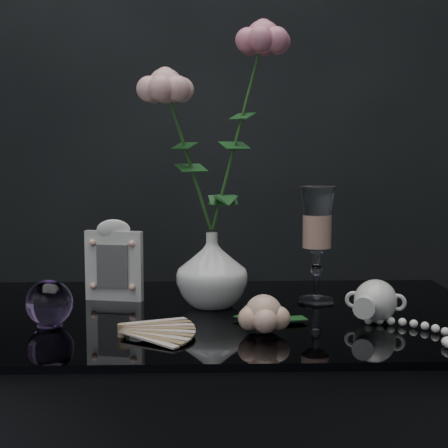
{
  "coord_description": "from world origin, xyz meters",
  "views": [
    {
      "loc": [
        0.02,
        -1.14,
        1.05
      ],
      "look_at": [
        0.06,
        0.03,
        0.92
      ],
      "focal_mm": 55.0,
      "sensor_mm": 36.0,
      "label": 1
    }
  ],
  "objects_px": {
    "wine_glass": "(317,245)",
    "loose_rose": "(264,314)",
    "vase": "(212,270)",
    "picture_frame": "(114,260)",
    "paperweight": "(49,303)",
    "pearl_jar": "(375,299)"
  },
  "relations": [
    {
      "from": "wine_glass",
      "to": "loose_rose",
      "type": "xyz_separation_m",
      "value": [
        -0.12,
        -0.22,
        -0.08
      ]
    },
    {
      "from": "vase",
      "to": "picture_frame",
      "type": "distance_m",
      "value": 0.19
    },
    {
      "from": "paperweight",
      "to": "pearl_jar",
      "type": "xyz_separation_m",
      "value": [
        0.54,
        0.02,
        -0.0
      ]
    },
    {
      "from": "vase",
      "to": "pearl_jar",
      "type": "bearing_deg",
      "value": -22.78
    },
    {
      "from": "wine_glass",
      "to": "paperweight",
      "type": "relative_size",
      "value": 2.85
    },
    {
      "from": "wine_glass",
      "to": "picture_frame",
      "type": "bearing_deg",
      "value": 175.96
    },
    {
      "from": "picture_frame",
      "to": "paperweight",
      "type": "distance_m",
      "value": 0.21
    },
    {
      "from": "wine_glass",
      "to": "paperweight",
      "type": "distance_m",
      "value": 0.5
    },
    {
      "from": "loose_rose",
      "to": "vase",
      "type": "bearing_deg",
      "value": 129.56
    },
    {
      "from": "paperweight",
      "to": "wine_glass",
      "type": "bearing_deg",
      "value": 19.43
    },
    {
      "from": "wine_glass",
      "to": "picture_frame",
      "type": "height_order",
      "value": "wine_glass"
    },
    {
      "from": "wine_glass",
      "to": "paperweight",
      "type": "bearing_deg",
      "value": -160.57
    },
    {
      "from": "picture_frame",
      "to": "paperweight",
      "type": "relative_size",
      "value": 2.03
    },
    {
      "from": "loose_rose",
      "to": "pearl_jar",
      "type": "height_order",
      "value": "pearl_jar"
    },
    {
      "from": "paperweight",
      "to": "vase",
      "type": "bearing_deg",
      "value": 26.41
    },
    {
      "from": "picture_frame",
      "to": "loose_rose",
      "type": "bearing_deg",
      "value": -30.13
    },
    {
      "from": "vase",
      "to": "paperweight",
      "type": "distance_m",
      "value": 0.3
    },
    {
      "from": "wine_glass",
      "to": "loose_rose",
      "type": "distance_m",
      "value": 0.26
    },
    {
      "from": "vase",
      "to": "paperweight",
      "type": "relative_size",
      "value": 1.78
    },
    {
      "from": "vase",
      "to": "pearl_jar",
      "type": "distance_m",
      "value": 0.3
    },
    {
      "from": "vase",
      "to": "loose_rose",
      "type": "bearing_deg",
      "value": -66.94
    },
    {
      "from": "picture_frame",
      "to": "vase",
      "type": "bearing_deg",
      "value": -4.92
    }
  ]
}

